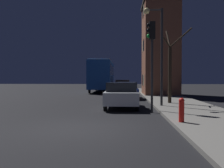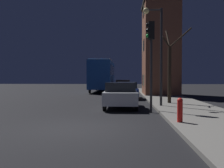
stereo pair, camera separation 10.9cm
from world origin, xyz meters
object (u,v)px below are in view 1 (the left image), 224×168
traffic_light (151,48)px  bare_tree (170,68)px  fire_hydrant (182,109)px  car_far_lane (122,86)px  bus (102,74)px  car_mid_lane (127,90)px  car_near_lane (121,95)px  streetlamp (157,42)px

traffic_light → bare_tree: size_ratio=0.94×
bare_tree → fire_hydrant: 7.39m
traffic_light → car_far_lane: (-1.55, 18.22, -2.51)m
traffic_light → bus: bearing=102.3°
car_mid_lane → fire_hydrant: bearing=-81.0°
car_mid_lane → car_far_lane: size_ratio=0.95×
bare_tree → car_near_lane: bare_tree is taller
bus → fire_hydrant: bus is taller
bare_tree → traffic_light: bearing=-113.8°
traffic_light → car_near_lane: (-1.54, 1.77, -2.51)m
car_far_lane → fire_hydrant: bearing=-83.9°
traffic_light → car_mid_lane: size_ratio=1.20×
streetlamp → bus: 17.45m
bus → bare_tree: bearing=-69.1°
streetlamp → traffic_light: size_ratio=1.25×
bus → fire_hydrant: 22.82m
bus → car_far_lane: (2.57, -0.60, -1.48)m
bus → fire_hydrant: size_ratio=11.50×
streetlamp → traffic_light: streetlamp is taller
car_far_lane → fire_hydrant: size_ratio=4.45×
bus → car_mid_lane: 10.91m
bare_tree → fire_hydrant: (-0.89, -7.12, -1.79)m
car_near_lane → car_far_lane: bearing=90.0°
bare_tree → streetlamp: bearing=-123.6°
traffic_light → car_far_lane: size_ratio=1.15×
bare_tree → fire_hydrant: bearing=-97.2°
bus → car_near_lane: 17.32m
car_near_lane → streetlamp: bearing=8.9°
traffic_light → bus: (-4.12, 18.83, -1.02)m
car_mid_lane → car_near_lane: bearing=-93.6°
car_far_lane → traffic_light: bearing=-85.1°
fire_hydrant → car_near_lane: bearing=113.8°
bare_tree → car_far_lane: size_ratio=1.22×
bare_tree → car_mid_lane: bearing=120.3°
streetlamp → car_mid_lane: bearing=104.9°
streetlamp → car_far_lane: streetlamp is taller
bare_tree → bus: (-5.76, 15.11, -0.12)m
streetlamp → car_far_lane: (-2.12, 16.13, -3.09)m
traffic_light → bare_tree: bearing=66.2°
traffic_light → car_near_lane: bearing=131.1°
streetlamp → car_near_lane: (-2.11, -0.33, -3.10)m
bare_tree → bus: 16.17m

